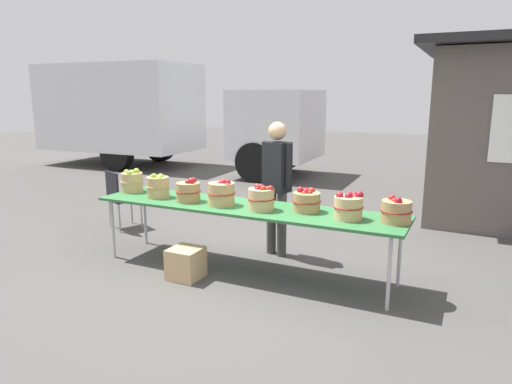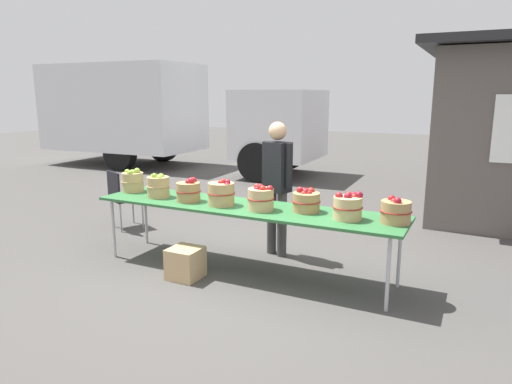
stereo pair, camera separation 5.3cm
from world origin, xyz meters
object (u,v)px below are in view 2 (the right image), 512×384
object	(u,v)px
apple_basket_green_1	(158,186)
apple_basket_red_2	(261,198)
apple_basket_red_0	(189,191)
apple_basket_red_5	(396,211)
apple_basket_red_4	(348,206)
box_truck	(156,112)
market_table	(244,209)
vendor_adult	(277,178)
apple_basket_green_0	(133,181)
produce_crate	(185,263)
folding_chair	(121,195)
apple_basket_red_1	(221,193)
apple_basket_red_3	(306,201)

from	to	relation	value
apple_basket_green_1	apple_basket_red_2	world-z (taller)	apple_basket_green_1
apple_basket_red_0	apple_basket_red_5	world-z (taller)	apple_basket_red_0
apple_basket_red_4	box_truck	xyz separation A→B (m)	(-6.88, 5.78, 0.61)
market_table	vendor_adult	bearing A→B (deg)	80.89
apple_basket_green_0	apple_basket_red_4	world-z (taller)	apple_basket_green_0
box_truck	produce_crate	bearing A→B (deg)	-51.78
produce_crate	box_truck	bearing A→B (deg)	130.18
vendor_adult	folding_chair	size ratio (longest dim) A/B	1.90
apple_basket_green_0	vendor_adult	distance (m)	1.82
apple_basket_red_1	vendor_adult	bearing A→B (deg)	64.90
market_table	apple_basket_green_0	bearing A→B (deg)	177.60
box_truck	produce_crate	xyz separation A→B (m)	(5.25, -6.21, -1.32)
produce_crate	market_table	bearing A→B (deg)	44.60
apple_basket_red_1	produce_crate	bearing A→B (deg)	-120.84
apple_basket_red_5	folding_chair	world-z (taller)	apple_basket_red_5
apple_basket_green_0	apple_basket_green_1	world-z (taller)	apple_basket_green_0
apple_basket_red_2	apple_basket_red_4	xyz separation A→B (m)	(0.92, 0.05, -0.00)
apple_basket_green_1	folding_chair	size ratio (longest dim) A/B	0.34
apple_basket_green_0	market_table	bearing A→B (deg)	-2.40
apple_basket_red_3	produce_crate	bearing A→B (deg)	-155.08
vendor_adult	market_table	bearing A→B (deg)	97.83
apple_basket_red_0	apple_basket_red_5	bearing A→B (deg)	2.71
market_table	apple_basket_red_3	world-z (taller)	apple_basket_red_3
apple_basket_green_0	apple_basket_red_5	world-z (taller)	apple_basket_green_0
apple_basket_red_1	apple_basket_green_0	bearing A→B (deg)	174.08
apple_basket_red_5	vendor_adult	size ratio (longest dim) A/B	0.18
apple_basket_green_0	apple_basket_red_0	size ratio (longest dim) A/B	1.04
apple_basket_red_4	folding_chair	world-z (taller)	apple_basket_red_4
apple_basket_green_1	box_truck	size ratio (longest dim) A/B	0.04
vendor_adult	apple_basket_red_4	bearing A→B (deg)	163.85
market_table	apple_basket_red_2	xyz separation A→B (m)	(0.24, -0.08, 0.16)
market_table	apple_basket_red_1	bearing A→B (deg)	-162.56
apple_basket_red_3	box_truck	distance (m)	8.59
apple_basket_green_1	apple_basket_red_0	bearing A→B (deg)	-2.80
apple_basket_red_4	vendor_adult	xyz separation A→B (m)	(-1.06, 0.69, 0.09)
apple_basket_red_1	vendor_adult	world-z (taller)	vendor_adult
folding_chair	vendor_adult	bearing A→B (deg)	-155.96
apple_basket_green_0	apple_basket_red_5	xyz separation A→B (m)	(3.22, -0.03, -0.02)
apple_basket_red_4	apple_basket_red_5	size ratio (longest dim) A/B	0.99
apple_basket_red_4	produce_crate	world-z (taller)	apple_basket_red_4
market_table	apple_basket_red_4	world-z (taller)	apple_basket_red_4
apple_basket_red_4	vendor_adult	distance (m)	1.27
apple_basket_red_3	produce_crate	distance (m)	1.46
market_table	apple_basket_red_0	xyz separation A→B (m)	(-0.68, -0.07, 0.15)
apple_basket_red_3	folding_chair	bearing A→B (deg)	168.65
apple_basket_red_0	apple_basket_green_0	bearing A→B (deg)	171.53
apple_basket_red_5	produce_crate	world-z (taller)	apple_basket_red_5
apple_basket_green_1	apple_basket_red_2	bearing A→B (deg)	-1.21
market_table	box_truck	distance (m)	8.15
apple_basket_green_0	apple_basket_red_3	world-z (taller)	apple_basket_green_0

